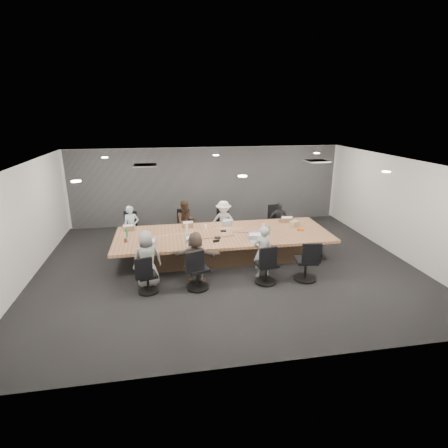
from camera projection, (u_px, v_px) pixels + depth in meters
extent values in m
cube|color=black|center=(226.00, 265.00, 9.60)|extent=(10.00, 8.00, 0.00)
cube|color=white|center=(227.00, 162.00, 8.74)|extent=(10.00, 8.00, 0.00)
cube|color=silver|center=(207.00, 186.00, 12.92)|extent=(10.00, 0.00, 2.80)
cube|color=silver|center=(272.00, 288.00, 5.42)|extent=(10.00, 0.00, 2.80)
cube|color=silver|center=(21.00, 226.00, 8.36)|extent=(0.00, 8.00, 2.80)
cube|color=silver|center=(398.00, 207.00, 9.98)|extent=(0.00, 8.00, 2.80)
cube|color=#535356|center=(208.00, 186.00, 12.84)|extent=(9.80, 0.04, 2.80)
cube|color=brown|center=(223.00, 247.00, 9.97)|extent=(4.80, 1.40, 0.66)
cube|color=#B37A54|center=(223.00, 235.00, 9.85)|extent=(6.00, 2.20, 0.08)
imported|color=silver|center=(131.00, 227.00, 10.71)|extent=(0.51, 0.38, 1.30)
cube|color=#8C6647|center=(130.00, 229.00, 10.16)|extent=(0.33, 0.24, 0.02)
imported|color=#35261B|center=(186.00, 222.00, 10.96)|extent=(0.78, 0.67, 1.40)
cube|color=#8C6647|center=(188.00, 226.00, 10.43)|extent=(0.32, 0.23, 0.02)
imported|color=silver|center=(224.00, 221.00, 11.17)|extent=(0.96, 0.70, 1.33)
cube|color=#B2B2B7|center=(227.00, 224.00, 10.63)|extent=(0.31, 0.23, 0.02)
imported|color=#25262C|center=(278.00, 220.00, 11.48)|extent=(0.71, 0.30, 1.20)
cube|color=#8C6647|center=(284.00, 221.00, 10.92)|extent=(0.38, 0.29, 0.02)
imported|color=gray|center=(147.00, 259.00, 8.25)|extent=(0.75, 0.57, 1.39)
cube|color=#B2B2B7|center=(148.00, 248.00, 8.75)|extent=(0.37, 0.29, 0.02)
imported|color=brown|center=(196.00, 257.00, 8.46)|extent=(1.25, 0.60, 1.29)
cube|color=#B2B2B7|center=(194.00, 245.00, 8.94)|extent=(0.37, 0.27, 0.02)
imported|color=#ADADB0|center=(263.00, 252.00, 8.72)|extent=(0.51, 0.35, 1.35)
cube|color=#B2B2B7|center=(257.00, 241.00, 9.21)|extent=(0.37, 0.27, 0.02)
cylinder|color=#337B4A|center=(127.00, 233.00, 9.51)|extent=(0.09, 0.09, 0.25)
cylinder|color=#337B4A|center=(269.00, 230.00, 9.76)|extent=(0.08, 0.08, 0.22)
cylinder|color=silver|center=(187.00, 228.00, 9.92)|extent=(0.09, 0.09, 0.23)
cylinder|color=white|center=(206.00, 227.00, 10.25)|extent=(0.09, 0.09, 0.11)
cylinder|color=white|center=(264.00, 226.00, 10.36)|extent=(0.09, 0.09, 0.10)
cylinder|color=brown|center=(126.00, 240.00, 9.17)|extent=(0.11, 0.11, 0.11)
cube|color=black|center=(218.00, 238.00, 9.46)|extent=(0.19, 0.15, 0.03)
cube|color=black|center=(223.00, 231.00, 10.00)|extent=(0.16, 0.11, 0.03)
cube|color=black|center=(216.00, 241.00, 9.19)|extent=(0.18, 0.09, 0.06)
cube|color=tan|center=(294.00, 224.00, 10.44)|extent=(0.34, 0.29, 0.16)
cube|color=#D75813|center=(301.00, 229.00, 10.11)|extent=(0.22, 0.17, 0.04)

